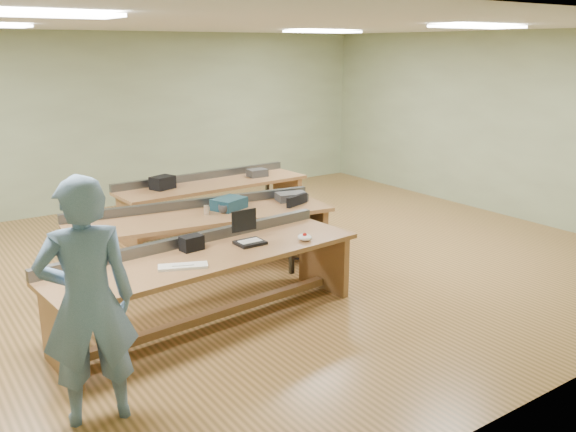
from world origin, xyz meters
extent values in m
plane|color=#9C6D3B|center=(0.00, 0.00, 0.00)|extent=(10.00, 10.00, 0.00)
plane|color=silver|center=(0.00, 0.00, 3.00)|extent=(10.00, 10.00, 0.00)
cube|color=#99AC82|center=(0.00, 4.00, 1.50)|extent=(10.00, 0.04, 3.00)
cube|color=#99AC82|center=(0.00, -4.00, 1.50)|extent=(10.00, 0.04, 3.00)
cube|color=#99AC82|center=(5.00, 0.00, 1.50)|extent=(0.04, 8.00, 3.00)
cube|color=white|center=(-2.50, -1.50, 2.97)|extent=(1.20, 0.50, 0.03)
cube|color=white|center=(2.50, -1.50, 2.97)|extent=(1.20, 0.50, 0.03)
cube|color=white|center=(2.50, 1.50, 2.97)|extent=(1.20, 0.50, 0.03)
cube|color=#976340|center=(-1.04, -1.30, 0.72)|extent=(3.33, 1.15, 0.05)
cube|color=#976340|center=(-2.56, -1.43, 0.35)|extent=(0.15, 0.77, 0.70)
cube|color=#976340|center=(0.49, -1.17, 0.35)|extent=(0.15, 0.77, 0.70)
cube|color=#976340|center=(-1.04, -1.30, 0.10)|extent=(2.96, 0.36, 0.08)
cube|color=#494C50|center=(-1.07, -0.90, 0.81)|extent=(3.26, 0.36, 0.11)
cube|color=#976340|center=(-0.42, 0.08, 0.72)|extent=(3.34, 1.29, 0.05)
cube|color=#976340|center=(-1.94, 0.28, 0.35)|extent=(0.18, 0.77, 0.70)
cube|color=#976340|center=(1.09, -0.12, 0.35)|extent=(0.18, 0.77, 0.70)
cube|color=#976340|center=(-0.42, 0.08, 0.10)|extent=(2.94, 0.49, 0.08)
cube|color=#494C50|center=(-0.37, 0.47, 0.81)|extent=(3.24, 0.51, 0.11)
cube|color=#976340|center=(0.55, 1.61, 0.72)|extent=(2.99, 0.91, 0.05)
cube|color=#976340|center=(-0.84, 1.55, 0.35)|extent=(0.11, 0.69, 0.70)
cube|color=#976340|center=(1.93, 1.67, 0.35)|extent=(0.11, 0.69, 0.70)
cube|color=#976340|center=(0.55, 1.61, 0.10)|extent=(2.67, 0.21, 0.08)
cube|color=#494C50|center=(0.53, 1.97, 0.81)|extent=(2.97, 0.20, 0.11)
imported|color=#6C8CB1|center=(-2.53, -2.25, 0.95)|extent=(0.77, 0.59, 1.90)
cube|color=black|center=(-0.54, -1.23, 0.77)|extent=(0.29, 0.24, 0.03)
cube|color=black|center=(-0.54, -1.12, 0.98)|extent=(0.29, 0.02, 0.23)
cube|color=silver|center=(-1.42, -1.48, 0.76)|extent=(0.48, 0.32, 0.03)
ellipsoid|color=white|center=(0.00, -1.46, 0.79)|extent=(0.17, 0.20, 0.07)
cube|color=black|center=(-1.13, -1.07, 0.83)|extent=(0.24, 0.17, 0.15)
cylinder|color=black|center=(0.87, -0.37, 0.22)|extent=(0.06, 0.06, 0.44)
cube|color=black|center=(0.87, -0.37, 0.46)|extent=(0.53, 0.53, 0.06)
cube|color=black|center=(0.81, -0.19, 0.69)|extent=(0.39, 0.18, 0.38)
cylinder|color=black|center=(0.87, -0.37, 0.03)|extent=(0.60, 0.60, 0.06)
cube|color=#143443|center=(-0.02, 0.15, 0.82)|extent=(0.49, 0.43, 0.14)
cube|color=#333335|center=(0.89, 0.05, 0.80)|extent=(0.44, 0.34, 0.11)
imported|color=#333335|center=(-0.17, 0.01, 0.80)|extent=(0.17, 0.17, 0.11)
cylinder|color=silver|center=(-0.38, 0.07, 0.81)|extent=(0.06, 0.06, 0.11)
cube|color=black|center=(-0.25, 1.69, 0.84)|extent=(0.38, 0.33, 0.19)
cube|color=#333335|center=(1.34, 1.65, 0.81)|extent=(0.30, 0.23, 0.12)
camera|label=1|loc=(-3.65, -6.43, 2.74)|focal=38.00mm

